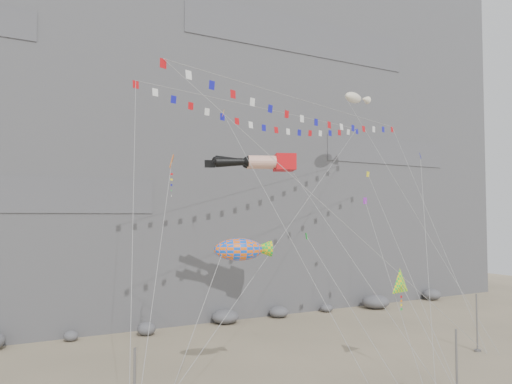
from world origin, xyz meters
TOP-DOWN VIEW (x-y plane):
  - ground at (0.00, 0.00)m, footprint 120.00×120.00m
  - cliff at (0.00, 32.00)m, footprint 80.00×28.00m
  - talus_boulders at (0.00, 17.00)m, footprint 60.00×3.00m
  - anchor_pole_center at (1.44, -8.35)m, footprint 0.12×0.12m
  - anchor_pole_right at (12.47, -1.19)m, footprint 0.12×0.12m
  - legs_kite at (-2.00, 6.68)m, footprint 8.21×16.57m
  - flag_banner_upper at (1.06, 10.34)m, footprint 28.94×19.15m
  - flag_banner_lower at (1.80, 5.47)m, footprint 27.14×12.52m
  - harlequin_kite at (-9.78, 4.71)m, footprint 5.78×10.00m
  - fish_windsock at (-7.40, -0.36)m, footprint 7.70×3.74m
  - delta_kite at (3.58, -2.36)m, footprint 2.16×5.01m
  - blimp_windsock at (11.46, 11.62)m, footprint 3.89×15.74m
  - small_kite_a at (-4.28, 7.99)m, footprint 3.78×14.02m
  - small_kite_b at (7.50, 5.50)m, footprint 6.41×12.22m
  - small_kite_c at (-1.01, 1.69)m, footprint 1.93×8.28m
  - small_kite_d at (9.75, 7.53)m, footprint 6.64×14.93m
  - small_kite_e at (10.80, 2.53)m, footprint 8.00×8.33m

SIDE VIEW (x-z plane):
  - ground at x=0.00m, z-range 0.00..0.00m
  - talus_boulders at x=0.00m, z-range 0.00..1.20m
  - anchor_pole_center at x=1.44m, z-range 0.00..4.26m
  - anchor_pole_right at x=12.47m, z-range 0.00..4.34m
  - delta_kite at x=3.58m, z-range 1.95..9.51m
  - fish_windsock at x=-7.40m, z-range 3.14..13.38m
  - small_kite_c at x=-1.01m, z-range 2.77..14.57m
  - small_kite_b at x=7.50m, z-range 2.73..20.02m
  - small_kite_d at x=9.75m, z-range 3.21..24.15m
  - harlequin_kite at x=-9.78m, z-range 5.19..22.36m
  - legs_kite at x=-2.00m, z-range 4.51..24.24m
  - small_kite_e at x=10.80m, z-range 5.60..24.13m
  - small_kite_a at x=-4.28m, z-range 6.39..29.22m
  - flag_banner_lower at x=1.80m, z-range 7.61..30.83m
  - flag_banner_upper at x=1.06m, z-range 4.67..34.23m
  - blimp_windsock at x=11.46m, z-range 8.78..35.15m
  - cliff at x=0.00m, z-range 0.00..50.00m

